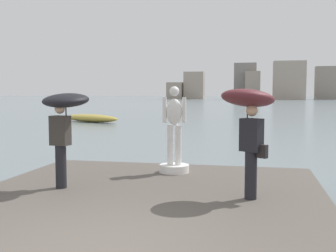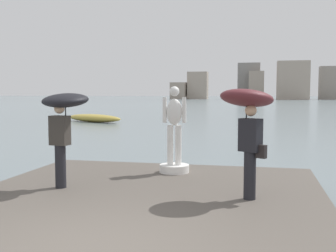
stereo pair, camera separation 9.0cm
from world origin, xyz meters
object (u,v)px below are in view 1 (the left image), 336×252
at_px(statue_white_figure, 174,141).
at_px(boat_leftward, 91,118).
at_px(onlooker_right, 249,112).
at_px(onlooker_left, 64,114).

relative_size(statue_white_figure, boat_leftward, 0.37).
height_order(statue_white_figure, boat_leftward, statue_white_figure).
bearing_deg(statue_white_figure, onlooker_right, -50.01).
xyz_separation_m(statue_white_figure, onlooker_right, (1.80, -2.14, 0.82)).
distance_m(onlooker_left, boat_leftward, 24.73).
height_order(statue_white_figure, onlooker_right, statue_white_figure).
relative_size(onlooker_left, onlooker_right, 0.95).
height_order(onlooker_left, boat_leftward, onlooker_left).
xyz_separation_m(statue_white_figure, onlooker_left, (-1.86, -2.09, 0.75)).
relative_size(statue_white_figure, onlooker_right, 1.01).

